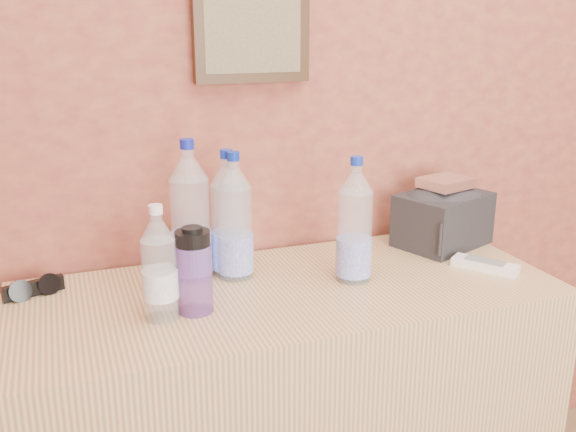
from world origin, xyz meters
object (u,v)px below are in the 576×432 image
Objects in this scene: dresser at (288,432)px; nalgene_bottle at (194,271)px; pet_large_a at (190,218)px; pet_large_d at (355,227)px; toiletry_bag at (443,216)px; pet_small at (159,270)px; ac_remote at (485,265)px; pet_large_b at (235,223)px; sunglasses at (33,288)px; pet_large_c at (228,220)px; foil_packet at (446,183)px.

dresser is 6.65× the size of nalgene_bottle.
dresser is 0.61m from pet_large_a.
pet_large_d reaches higher than toiletry_bag.
pet_large_a is 0.73m from toiletry_bag.
pet_large_a reaches higher than pet_small.
nalgene_bottle is 1.18× the size of ac_remote.
nalgene_bottle is 0.78m from toiletry_bag.
nalgene_bottle is at bearing -130.11° from pet_large_b.
pet_large_d is at bearing -178.34° from toiletry_bag.
sunglasses is at bearing 174.29° from pet_large_b.
pet_large_c is (0.09, 0.00, -0.01)m from pet_large_a.
pet_large_d is 2.40× the size of foil_packet.
nalgene_bottle is at bearing -165.79° from foil_packet.
pet_large_a is 0.76m from ac_remote.
dresser is at bearing 173.95° from toiletry_bag.
pet_small is (-0.31, -0.06, 0.52)m from dresser.
pet_large_d is 0.37m from ac_remote.
pet_large_d is at bearing -135.01° from ac_remote.
pet_large_a is 0.72m from foil_packet.
ac_remote is 0.66× the size of toiletry_bag.
pet_large_d is at bearing -28.22° from pet_large_c.
pet_large_d reaches higher than ac_remote.
ac_remote is (0.62, -0.21, -0.13)m from pet_large_c.
toiletry_bag is at bearing 63.76° from foil_packet.
toiletry_bag is at bearing 22.90° from pet_large_d.
foil_packet is at bearing 2.46° from pet_large_b.
pet_large_a is 2.12× the size of ac_remote.
pet_large_b is 0.62m from foil_packet.
foil_packet is at bearing 13.45° from pet_small.
nalgene_bottle is (-0.13, -0.19, -0.04)m from pet_large_c.
nalgene_bottle is (-0.14, -0.16, -0.04)m from pet_large_b.
pet_large_a is 0.40m from pet_large_d.
pet_large_a reaches higher than ac_remote.
pet_large_a is 1.10× the size of pet_large_b.
dresser is 0.80m from foil_packet.
toiletry_bag is at bearing -0.04° from pet_large_c.
foil_packet reaches higher than dresser.
sunglasses is at bearing 164.36° from dresser.
pet_large_d is 1.25× the size of toiletry_bag.
pet_large_b reaches higher than sunglasses.
pet_small is at bearing -125.93° from ac_remote.
ac_remote is 0.22m from toiletry_bag.
pet_large_a is at bearing -20.89° from sunglasses.
pet_small reaches higher than sunglasses.
pet_large_a is 0.10m from pet_large_c.
pet_large_a is 1.79× the size of nalgene_bottle.
toiletry_bag is (0.62, 0.03, -0.06)m from pet_large_b.
nalgene_bottle is 0.41m from sunglasses.
pet_large_d is (0.17, -0.01, 0.54)m from dresser.
dresser is 0.57m from pet_large_c.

